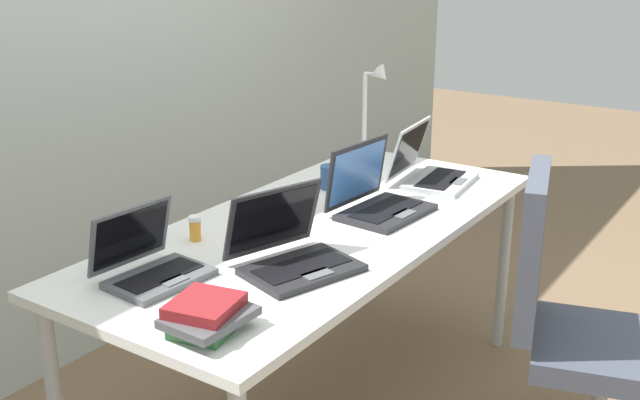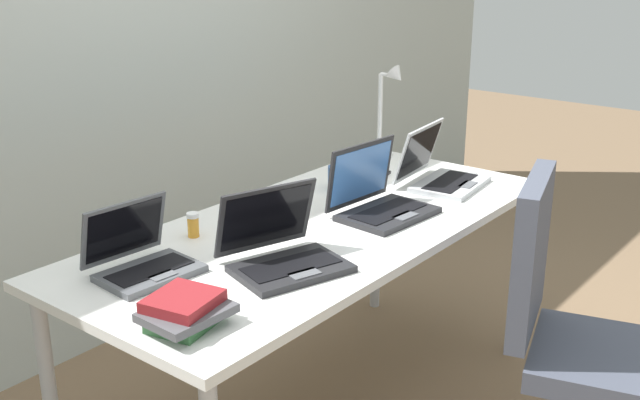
{
  "view_description": "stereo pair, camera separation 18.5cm",
  "coord_description": "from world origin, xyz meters",
  "views": [
    {
      "loc": [
        -1.97,
        -1.33,
        1.63
      ],
      "look_at": [
        0.0,
        0.0,
        0.82
      ],
      "focal_mm": 43.13,
      "sensor_mm": 36.0,
      "label": 1
    },
    {
      "loc": [
        -1.86,
        -1.48,
        1.63
      ],
      "look_at": [
        0.0,
        0.0,
        0.82
      ],
      "focal_mm": 43.13,
      "sensor_mm": 36.0,
      "label": 2
    }
  ],
  "objects": [
    {
      "name": "desk_lamp",
      "position": [
        0.8,
        0.28,
        0.94
      ],
      "size": [
        0.12,
        0.18,
        0.4
      ],
      "color": "white",
      "rests_on": "desk"
    },
    {
      "name": "coffee_mug",
      "position": [
        0.33,
        0.17,
        0.78
      ],
      "size": [
        0.11,
        0.08,
        0.09
      ],
      "color": "#2D518C",
      "rests_on": "desk"
    },
    {
      "name": "laptop_front_right",
      "position": [
        -0.62,
        0.14,
        0.78
      ],
      "size": [
        0.28,
        0.25,
        0.2
      ],
      "color": "#515459",
      "rests_on": "desk"
    },
    {
      "name": "laptop_back_right",
      "position": [
        0.19,
        -0.11,
        0.79
      ],
      "size": [
        0.34,
        0.28,
        0.24
      ],
      "color": "#232326",
      "rests_on": "desk"
    },
    {
      "name": "laptop_near_mouse",
      "position": [
        0.6,
        -0.1,
        0.79
      ],
      "size": [
        0.34,
        0.31,
        0.23
      ],
      "color": "#B7BABC",
      "rests_on": "desk"
    },
    {
      "name": "office_chair",
      "position": [
        0.26,
        -0.81,
        0.4
      ],
      "size": [
        0.55,
        0.6,
        0.97
      ],
      "color": "black",
      "rests_on": "ground_plane"
    },
    {
      "name": "pill_bottle",
      "position": [
        -0.34,
        0.24,
        0.78
      ],
      "size": [
        0.04,
        0.04,
        0.08
      ],
      "color": "gold",
      "rests_on": "desk"
    },
    {
      "name": "headphones",
      "position": [
        -0.12,
        0.13,
        0.76
      ],
      "size": [
        0.21,
        0.18,
        0.04
      ],
      "color": "red",
      "rests_on": "desk"
    },
    {
      "name": "wall_back",
      "position": [
        -0.0,
        1.1,
        1.3
      ],
      "size": [
        6.0,
        0.13,
        2.6
      ],
      "color": "#B2BCB7",
      "rests_on": "ground_plane"
    },
    {
      "name": "desk",
      "position": [
        0.0,
        0.0,
        0.68
      ],
      "size": [
        1.8,
        0.8,
        0.74
      ],
      "color": "white",
      "rests_on": "ground_plane"
    },
    {
      "name": "book_stack",
      "position": [
        -0.76,
        -0.19,
        0.78
      ],
      "size": [
        0.21,
        0.19,
        0.08
      ],
      "color": "#336638",
      "rests_on": "desk"
    },
    {
      "name": "cell_phone",
      "position": [
        0.57,
        0.19,
        0.74
      ],
      "size": [
        0.09,
        0.15,
        0.01
      ],
      "primitive_type": "cube",
      "rotation": [
        0.0,
        0.0,
        0.24
      ],
      "color": "black",
      "rests_on": "desk"
    },
    {
      "name": "computer_mouse",
      "position": [
        0.05,
        0.2,
        0.76
      ],
      "size": [
        0.07,
        0.11,
        0.03
      ],
      "primitive_type": "ellipsoid",
      "rotation": [
        0.0,
        0.0,
        0.2
      ],
      "color": "black",
      "rests_on": "desk"
    },
    {
      "name": "laptop_front_left",
      "position": [
        -0.35,
        -0.14,
        0.79
      ],
      "size": [
        0.38,
        0.36,
        0.22
      ],
      "color": "#232326",
      "rests_on": "desk"
    }
  ]
}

